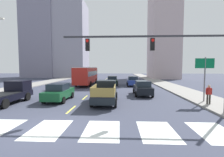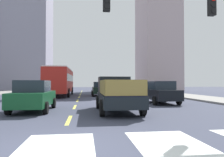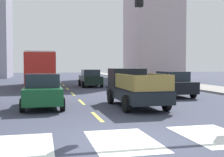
# 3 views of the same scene
# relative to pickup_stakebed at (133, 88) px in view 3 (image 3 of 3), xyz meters

# --- Properties ---
(ground_plane) EXTENTS (160.00, 160.00, 0.00)m
(ground_plane) POSITION_rel_pickup_stakebed_xyz_m (-2.45, -6.75, -0.94)
(ground_plane) COLOR #393D4E
(sidewalk_right) EXTENTS (3.89, 110.00, 0.15)m
(sidewalk_right) POSITION_rel_pickup_stakebed_xyz_m (9.95, 11.25, -0.86)
(sidewalk_right) COLOR gray
(sidewalk_right) RESTS_ON ground
(crosswalk_stripe_2) EXTENTS (1.84, 2.85, 0.01)m
(crosswalk_stripe_2) POSITION_rel_pickup_stakebed_xyz_m (-5.30, -6.75, -0.93)
(crosswalk_stripe_2) COLOR silver
(crosswalk_stripe_2) RESTS_ON ground
(crosswalk_stripe_3) EXTENTS (1.84, 2.85, 0.01)m
(crosswalk_stripe_3) POSITION_rel_pickup_stakebed_xyz_m (-2.45, -6.75, -0.93)
(crosswalk_stripe_3) COLOR silver
(crosswalk_stripe_3) RESTS_ON ground
(crosswalk_stripe_4) EXTENTS (1.84, 2.85, 0.01)m
(crosswalk_stripe_4) POSITION_rel_pickup_stakebed_xyz_m (0.39, -6.75, -0.93)
(crosswalk_stripe_4) COLOR silver
(crosswalk_stripe_4) RESTS_ON ground
(lane_dash_0) EXTENTS (0.16, 2.40, 0.01)m
(lane_dash_0) POSITION_rel_pickup_stakebed_xyz_m (-2.45, -2.75, -0.93)
(lane_dash_0) COLOR #D9D34D
(lane_dash_0) RESTS_ON ground
(lane_dash_1) EXTENTS (0.16, 2.40, 0.01)m
(lane_dash_1) POSITION_rel_pickup_stakebed_xyz_m (-2.45, 2.25, -0.93)
(lane_dash_1) COLOR #D9D34D
(lane_dash_1) RESTS_ON ground
(lane_dash_2) EXTENTS (0.16, 2.40, 0.01)m
(lane_dash_2) POSITION_rel_pickup_stakebed_xyz_m (-2.45, 7.25, -0.93)
(lane_dash_2) COLOR #D9D34D
(lane_dash_2) RESTS_ON ground
(lane_dash_3) EXTENTS (0.16, 2.40, 0.01)m
(lane_dash_3) POSITION_rel_pickup_stakebed_xyz_m (-2.45, 12.25, -0.93)
(lane_dash_3) COLOR #D9D34D
(lane_dash_3) RESTS_ON ground
(lane_dash_4) EXTENTS (0.16, 2.40, 0.01)m
(lane_dash_4) POSITION_rel_pickup_stakebed_xyz_m (-2.45, 17.25, -0.93)
(lane_dash_4) COLOR #D9D34D
(lane_dash_4) RESTS_ON ground
(lane_dash_5) EXTENTS (0.16, 2.40, 0.01)m
(lane_dash_5) POSITION_rel_pickup_stakebed_xyz_m (-2.45, 22.25, -0.93)
(lane_dash_5) COLOR #D9D34D
(lane_dash_5) RESTS_ON ground
(lane_dash_6) EXTENTS (0.16, 2.40, 0.01)m
(lane_dash_6) POSITION_rel_pickup_stakebed_xyz_m (-2.45, 27.25, -0.93)
(lane_dash_6) COLOR #D9D34D
(lane_dash_6) RESTS_ON ground
(lane_dash_7) EXTENTS (0.16, 2.40, 0.01)m
(lane_dash_7) POSITION_rel_pickup_stakebed_xyz_m (-2.45, 32.25, -0.93)
(lane_dash_7) COLOR #D9D34D
(lane_dash_7) RESTS_ON ground
(pickup_stakebed) EXTENTS (2.18, 5.20, 1.96)m
(pickup_stakebed) POSITION_rel_pickup_stakebed_xyz_m (0.00, 0.00, 0.00)
(pickup_stakebed) COLOR black
(pickup_stakebed) RESTS_ON ground
(city_bus) EXTENTS (2.72, 10.80, 3.32)m
(city_bus) POSITION_rel_pickup_stakebed_xyz_m (-4.84, 14.74, 1.02)
(city_bus) COLOR #B2231B
(city_bus) RESTS_ON ground
(sedan_near_left) EXTENTS (2.02, 4.40, 1.72)m
(sedan_near_left) POSITION_rel_pickup_stakebed_xyz_m (-4.65, 0.45, -0.08)
(sedan_near_left) COLOR #124A26
(sedan_near_left) RESTS_ON ground
(sedan_near_right) EXTENTS (2.02, 4.40, 1.72)m
(sedan_near_right) POSITION_rel_pickup_stakebed_xyz_m (4.04, 3.99, -0.08)
(sedan_near_right) COLOR black
(sedan_near_right) RESTS_ON ground
(sedan_mid) EXTENTS (2.02, 4.40, 1.72)m
(sedan_mid) POSITION_rel_pickup_stakebed_xyz_m (0.02, 14.37, -0.08)
(sedan_mid) COLOR black
(sedan_mid) RESTS_ON ground
(sedan_far) EXTENTS (2.02, 4.40, 1.72)m
(sedan_far) POSITION_rel_pickup_stakebed_xyz_m (3.65, 13.57, -0.08)
(sedan_far) COLOR navy
(sedan_far) RESTS_ON ground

